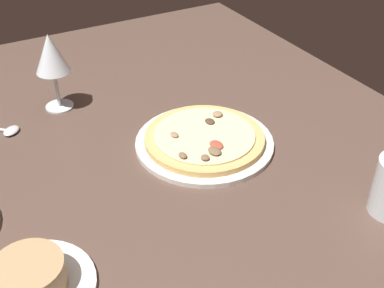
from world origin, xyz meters
The scene contains 5 objects.
dining_table centered at (0.00, 0.00, 2.00)cm, with size 150.00×110.00×4.00cm, color brown.
pizza_main centered at (4.64, -8.28, 5.19)cm, with size 27.65×27.65×3.39cm.
ramekin_on_saucer centered at (-14.55, 31.05, 6.05)cm, with size 17.99×17.99×5.21cm.
wine_glass_far centered at (33.28, 12.70, 16.62)cm, with size 7.33×7.33×17.39cm.
spoon centered at (28.71, 25.40, 4.46)cm, with size 8.52×8.82×1.00cm.
Camera 1 is at (-66.07, 33.90, 61.58)cm, focal length 46.86 mm.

